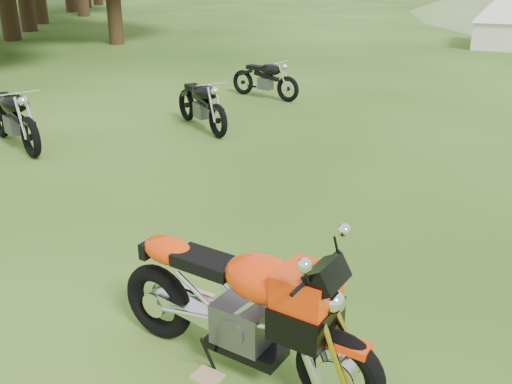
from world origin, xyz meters
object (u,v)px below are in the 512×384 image
Objects in this scene: vintage_moto_a at (13,115)px; vintage_moto_d at (265,78)px; vintage_moto_b at (201,102)px; sport_motorcycle at (240,297)px; plywood_board at (207,376)px.

vintage_moto_a is 1.18× the size of vintage_moto_d.
vintage_moto_b is (1.85, 2.74, -0.05)m from vintage_moto_a.
vintage_moto_a is 1.09× the size of vintage_moto_b.
sport_motorcycle is 1.04× the size of vintage_moto_a.
vintage_moto_b reaches higher than vintage_moto_d.
plywood_board is 0.11× the size of vintage_moto_b.
plywood_board is 7.10m from vintage_moto_b.
plywood_board is 0.12× the size of vintage_moto_d.
vintage_moto_d is (-0.53, 2.87, -0.04)m from vintage_moto_b.
sport_motorcycle is 0.71m from plywood_board.
vintage_moto_d is at bearing 120.74° from sport_motorcycle.
vintage_moto_a reaches higher than plywood_board.
sport_motorcycle is at bearing 55.99° from plywood_board.
plywood_board is at bearing -56.26° from vintage_moto_d.
vintage_moto_a is at bearing -99.57° from vintage_moto_b.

